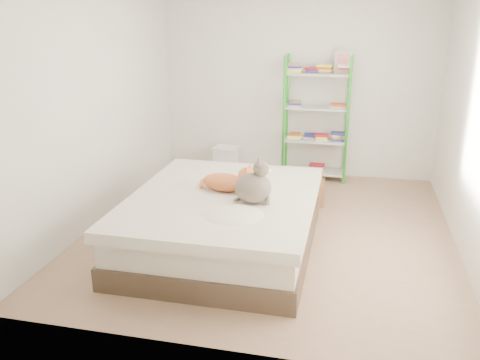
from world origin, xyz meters
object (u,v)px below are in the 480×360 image
(orange_cat, at_px, (224,180))
(white_bin, at_px, (226,160))
(shelf_unit, at_px, (317,116))
(cardboard_box, at_px, (302,186))
(grey_cat, at_px, (253,181))
(bed, at_px, (223,222))

(orange_cat, height_order, white_bin, orange_cat)
(shelf_unit, height_order, cardboard_box, shelf_unit)
(grey_cat, relative_size, white_bin, 1.08)
(bed, xyz_separation_m, shelf_unit, (0.68, 2.42, 0.61))
(white_bin, bearing_deg, orange_cat, -75.92)
(shelf_unit, height_order, white_bin, shelf_unit)
(grey_cat, distance_m, white_bin, 2.74)
(white_bin, bearing_deg, shelf_unit, 1.40)
(shelf_unit, distance_m, white_bin, 1.45)
(shelf_unit, xyz_separation_m, cardboard_box, (-0.07, -0.93, -0.70))
(orange_cat, relative_size, cardboard_box, 0.96)
(orange_cat, bearing_deg, grey_cat, -27.72)
(bed, height_order, white_bin, bed)
(bed, xyz_separation_m, grey_cat, (0.32, -0.13, 0.49))
(grey_cat, xyz_separation_m, white_bin, (-0.91, 2.52, -0.57))
(white_bin, bearing_deg, grey_cat, -70.20)
(shelf_unit, bearing_deg, grey_cat, -98.10)
(orange_cat, relative_size, white_bin, 1.42)
(grey_cat, distance_m, cardboard_box, 1.74)
(bed, bearing_deg, cardboard_box, 67.54)
(bed, bearing_deg, white_bin, 103.76)
(orange_cat, distance_m, shelf_unit, 2.40)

